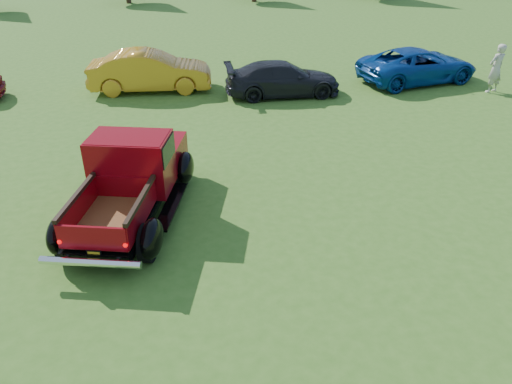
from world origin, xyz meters
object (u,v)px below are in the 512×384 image
object	(u,v)px
pickup_truck	(133,175)
show_car_yellow	(150,71)
show_car_grey	(283,79)
show_car_blue	(418,65)
spectator	(496,68)

from	to	relation	value
pickup_truck	show_car_yellow	bearing A→B (deg)	103.09
pickup_truck	show_car_grey	distance (m)	8.59
pickup_truck	show_car_blue	world-z (taller)	pickup_truck
spectator	show_car_yellow	bearing A→B (deg)	-27.44
show_car_grey	spectator	world-z (taller)	spectator
show_car_yellow	spectator	xyz separation A→B (m)	(12.10, -2.48, 0.15)
show_car_blue	show_car_yellow	bearing A→B (deg)	75.16
pickup_truck	show_car_grey	xyz separation A→B (m)	(4.95, 7.01, -0.22)
show_car_grey	spectator	xyz separation A→B (m)	(7.53, -1.09, 0.28)
show_car_yellow	show_car_blue	distance (m)	10.03
pickup_truck	spectator	xyz separation A→B (m)	(12.48, 5.92, 0.06)
pickup_truck	show_car_grey	world-z (taller)	pickup_truck
pickup_truck	show_car_blue	distance (m)	12.87
show_car_grey	spectator	size ratio (longest dim) A/B	2.34
show_car_yellow	show_car_blue	xyz separation A→B (m)	(10.00, -0.79, -0.08)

